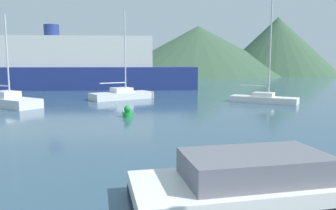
# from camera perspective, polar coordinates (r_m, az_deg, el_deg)

# --- Properties ---
(motorboat_near) EXTENTS (8.59, 3.53, 2.27)m
(motorboat_near) POSITION_cam_1_polar(r_m,az_deg,el_deg) (9.35, 23.67, -12.07)
(motorboat_near) COLOR white
(motorboat_near) RESTS_ON ground_plane
(sailboat_inner) EXTENTS (5.55, 4.42, 10.77)m
(sailboat_inner) POSITION_cam_1_polar(r_m,az_deg,el_deg) (28.96, 16.29, 1.31)
(sailboat_inner) COLOR white
(sailboat_inner) RESTS_ON ground_plane
(sailboat_middle) EXTENTS (6.45, 5.60, 6.97)m
(sailboat_middle) POSITION_cam_1_polar(r_m,az_deg,el_deg) (28.42, -26.32, 0.72)
(sailboat_middle) COLOR silver
(sailboat_middle) RESTS_ON ground_plane
(sailboat_outer) EXTENTS (6.05, 4.80, 8.03)m
(sailboat_outer) POSITION_cam_1_polar(r_m,az_deg,el_deg) (30.89, -8.07, 1.84)
(sailboat_outer) COLOR silver
(sailboat_outer) RESTS_ON ground_plane
(ferry_distant) EXTENTS (37.08, 7.96, 8.23)m
(ferry_distant) POSITION_cam_1_polar(r_m,az_deg,el_deg) (45.56, -19.38, 6.38)
(ferry_distant) COLOR navy
(ferry_distant) RESTS_ON ground_plane
(buoy_marker) EXTENTS (0.63, 0.63, 0.73)m
(buoy_marker) POSITION_cam_1_polar(r_m,az_deg,el_deg) (20.62, -7.07, -1.25)
(buoy_marker) COLOR green
(buoy_marker) RESTS_ON ground_plane
(hill_central) EXTENTS (43.07, 43.07, 7.46)m
(hill_central) POSITION_cam_1_polar(r_m,az_deg,el_deg) (89.99, -20.82, 7.14)
(hill_central) COLOR #476B42
(hill_central) RESTS_ON ground_plane
(hill_east) EXTENTS (51.26, 51.26, 13.66)m
(hill_east) POSITION_cam_1_polar(r_m,az_deg,el_deg) (94.76, 5.25, 9.45)
(hill_east) COLOR #38563D
(hill_east) RESTS_ON ground_plane
(hill_far_east) EXTENTS (32.95, 32.95, 15.84)m
(hill_far_east) POSITION_cam_1_polar(r_m,az_deg,el_deg) (97.16, 18.49, 9.70)
(hill_far_east) COLOR #38563D
(hill_far_east) RESTS_ON ground_plane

